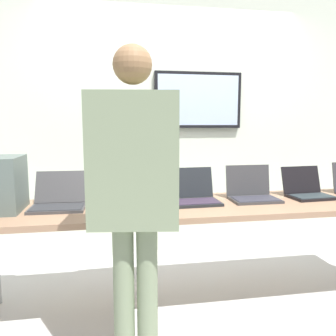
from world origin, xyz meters
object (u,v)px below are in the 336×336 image
object	(u,v)px
laptop_station_4	(307,190)
workbench	(201,210)
laptop_station_2	(192,195)
person	(134,183)
laptop_station_3	(252,192)
laptop_station_0	(59,200)
laptop_station_1	(125,196)

from	to	relation	value
laptop_station_4	workbench	bearing A→B (deg)	-174.79
laptop_station_2	person	size ratio (longest dim) A/B	0.22
laptop_station_3	laptop_station_4	xyz separation A→B (m)	(0.47, 0.01, -0.00)
person	laptop_station_0	bearing A→B (deg)	124.81
workbench	laptop_station_3	size ratio (longest dim) A/B	9.03
laptop_station_1	laptop_station_3	bearing A→B (deg)	-0.95
laptop_station_3	laptop_station_2	bearing A→B (deg)	-178.97
laptop_station_1	laptop_station_2	size ratio (longest dim) A/B	1.05
laptop_station_0	laptop_station_2	world-z (taller)	laptop_station_2
laptop_station_1	laptop_station_4	distance (m)	1.44
laptop_station_4	laptop_station_1	bearing A→B (deg)	179.89
laptop_station_0	person	xyz separation A→B (m)	(0.48, -0.69, 0.22)
workbench	laptop_station_1	world-z (taller)	laptop_station_1
laptop_station_0	laptop_station_4	world-z (taller)	laptop_station_0
laptop_station_1	laptop_station_4	world-z (taller)	laptop_station_1
laptop_station_4	person	world-z (taller)	person
workbench	laptop_station_0	world-z (taller)	laptop_station_0
laptop_station_2	laptop_station_4	bearing A→B (deg)	1.32
laptop_station_1	laptop_station_3	distance (m)	0.96
laptop_station_3	workbench	bearing A→B (deg)	-170.78
laptop_station_2	laptop_station_3	xyz separation A→B (m)	(0.47, 0.01, 0.00)
workbench	laptop_station_1	distance (m)	0.56
workbench	laptop_station_4	distance (m)	0.90
laptop_station_2	person	xyz separation A→B (m)	(-0.47, -0.68, 0.22)
laptop_station_3	person	size ratio (longest dim) A/B	0.21
workbench	laptop_station_0	size ratio (longest dim) A/B	8.54
workbench	person	xyz separation A→B (m)	(-0.53, -0.62, 0.33)
laptop_station_2	person	distance (m)	0.86
laptop_station_1	laptop_station_4	bearing A→B (deg)	-0.11
laptop_station_3	person	world-z (taller)	person
laptop_station_1	laptop_station_3	xyz separation A→B (m)	(0.96, -0.02, 0.00)
workbench	laptop_station_3	world-z (taller)	laptop_station_3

